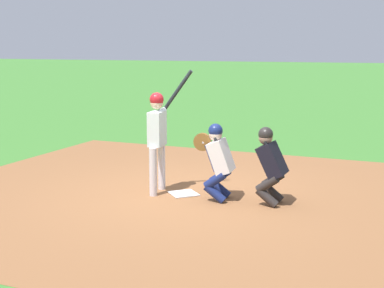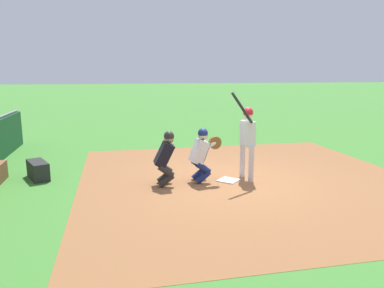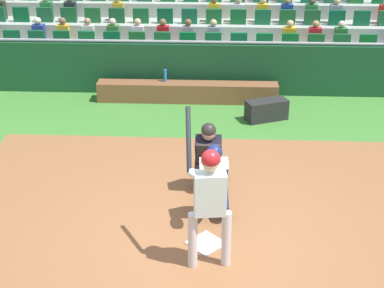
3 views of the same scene
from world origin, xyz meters
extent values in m
plane|color=#3F7F30|center=(0.00, 0.00, 0.00)|extent=(160.00, 160.00, 0.00)
cube|color=#905C37|center=(0.00, 0.50, 0.00)|extent=(8.23, 8.05, 0.01)
cube|color=white|center=(0.00, 0.00, 0.02)|extent=(0.62, 0.62, 0.02)
cylinder|color=silver|center=(-0.28, 0.45, 0.42)|extent=(0.14, 0.14, 0.84)
cylinder|color=silver|center=(0.17, 0.50, 0.42)|extent=(0.14, 0.14, 0.84)
cube|color=silver|center=(-0.06, 0.47, 1.13)|extent=(0.43, 0.27, 0.59)
sphere|color=beige|center=(-0.06, 0.47, 1.58)|extent=(0.22, 0.22, 0.22)
sphere|color=#B41A22|center=(-0.06, 0.47, 1.63)|extent=(0.24, 0.24, 0.24)
cylinder|color=silver|center=(0.00, 0.45, 1.41)|extent=(0.44, 0.09, 0.14)
cylinder|color=silver|center=(0.16, 0.47, 1.41)|extent=(0.17, 0.13, 0.13)
cylinder|color=black|center=(0.23, 0.21, 1.78)|extent=(0.11, 0.55, 0.72)
sphere|color=black|center=(0.21, 0.46, 1.44)|extent=(0.06, 0.06, 0.06)
cylinder|color=navy|center=(-0.25, -0.67, 0.15)|extent=(0.17, 0.39, 0.34)
cylinder|color=navy|center=(-0.25, -0.67, 0.37)|extent=(0.17, 0.39, 0.33)
cylinder|color=navy|center=(0.07, -0.64, 0.15)|extent=(0.17, 0.39, 0.34)
cylinder|color=navy|center=(0.07, -0.64, 0.37)|extent=(0.17, 0.39, 0.33)
cube|color=silver|center=(-0.09, -0.71, 0.74)|extent=(0.45, 0.45, 0.60)
cube|color=navy|center=(-0.10, -0.59, 0.74)|extent=(0.39, 0.23, 0.45)
sphere|color=beige|center=(-0.10, -0.61, 1.11)|extent=(0.22, 0.22, 0.22)
cube|color=black|center=(-0.10, -0.61, 1.11)|extent=(0.21, 0.12, 0.20)
sphere|color=navy|center=(-0.10, -0.61, 1.17)|extent=(0.24, 0.24, 0.24)
cylinder|color=brown|center=(0.00, -0.35, 0.95)|extent=(0.09, 0.30, 0.30)
cylinder|color=silver|center=(0.05, -0.52, 0.88)|extent=(0.18, 0.40, 0.22)
cylinder|color=#292423|center=(-0.16, -1.52, 0.15)|extent=(0.15, 0.39, 0.34)
cylinder|color=#292423|center=(-0.16, -1.52, 0.37)|extent=(0.15, 0.39, 0.33)
cylinder|color=#292423|center=(0.16, -1.53, 0.15)|extent=(0.15, 0.39, 0.34)
cylinder|color=#292423|center=(0.16, -1.53, 0.37)|extent=(0.15, 0.39, 0.33)
cube|color=black|center=(0.00, -1.55, 0.73)|extent=(0.43, 0.47, 0.60)
cube|color=#292423|center=(0.00, -1.44, 0.73)|extent=(0.39, 0.26, 0.44)
sphere|color=#9E7460|center=(0.00, -1.43, 1.08)|extent=(0.22, 0.22, 0.22)
cube|color=black|center=(0.00, -1.43, 1.08)|extent=(0.20, 0.13, 0.20)
sphere|color=#292423|center=(0.00, -1.43, 1.14)|extent=(0.24, 0.24, 0.24)
cube|color=#252625|center=(-1.18, -4.50, 0.22)|extent=(0.94, 0.67, 0.43)
camera|label=1|loc=(-8.40, -3.66, 2.53)|focal=51.16mm
camera|label=2|loc=(8.09, -2.67, 2.56)|focal=34.31mm
camera|label=3|loc=(-0.10, 6.86, 4.99)|focal=54.40mm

